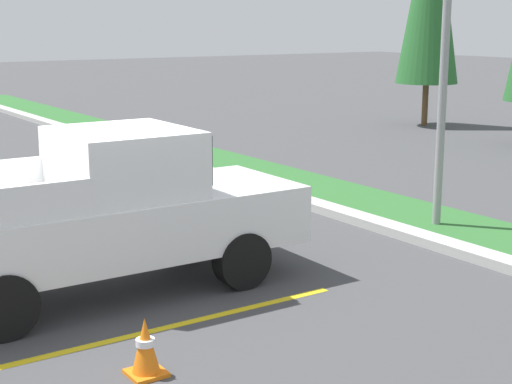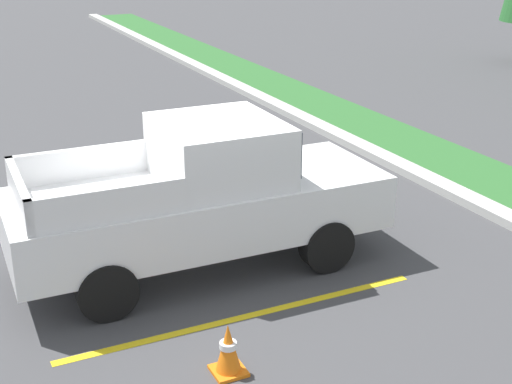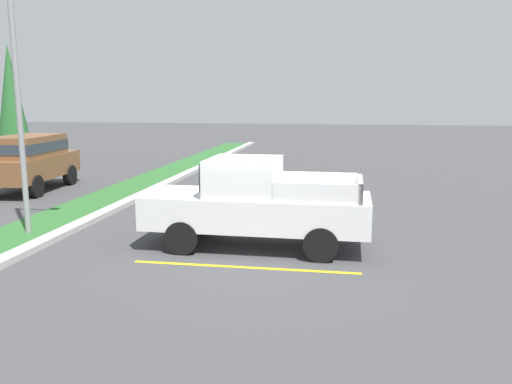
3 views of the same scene
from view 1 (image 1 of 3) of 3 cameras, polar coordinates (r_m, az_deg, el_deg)
name	(u,v)px [view 1 (image 1 of 3)]	position (r m, az deg, el deg)	size (l,w,h in m)	color
ground_plane	(107,286)	(10.63, -10.83, -6.74)	(120.00, 120.00, 0.00)	#424244
parking_line_near	(64,261)	(11.81, -13.83, -4.92)	(0.12, 4.80, 0.01)	yellow
parking_line_far	(161,329)	(9.11, -6.91, -9.86)	(0.12, 4.80, 0.01)	yellow
curb_strip	(385,227)	(13.27, 9.40, -2.50)	(56.00, 0.40, 0.15)	#B2B2AD
grass_median	(431,220)	(14.04, 12.67, -2.01)	(56.00, 1.80, 0.06)	#2D662D
pickup_truck_main	(107,213)	(10.16, -10.80, -1.51)	(2.03, 5.25, 2.10)	black
traffic_cone	(145,348)	(7.92, -8.07, -11.17)	(0.36, 0.36, 0.60)	orange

